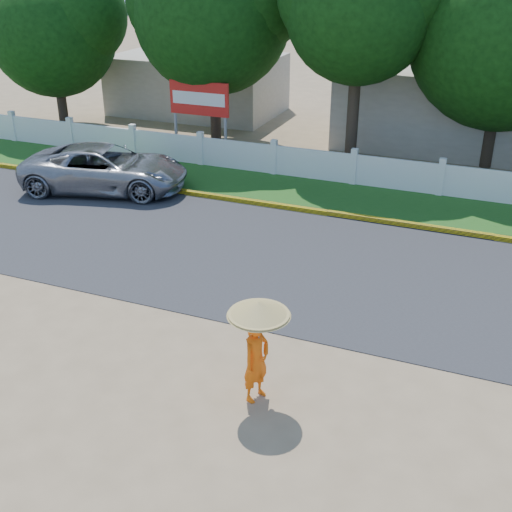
# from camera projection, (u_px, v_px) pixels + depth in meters

# --- Properties ---
(ground) EXTENTS (120.00, 120.00, 0.00)m
(ground) POSITION_uv_depth(u_px,v_px,m) (221.00, 350.00, 13.50)
(ground) COLOR #9E8460
(ground) RESTS_ON ground
(road) EXTENTS (60.00, 7.00, 0.02)m
(road) POSITION_uv_depth(u_px,v_px,m) (291.00, 261.00, 17.25)
(road) COLOR #38383A
(road) RESTS_ON ground
(grass_verge) EXTENTS (60.00, 3.50, 0.03)m
(grass_verge) POSITION_uv_depth(u_px,v_px,m) (342.00, 197.00, 21.62)
(grass_verge) COLOR #2D601E
(grass_verge) RESTS_ON ground
(curb) EXTENTS (40.00, 0.18, 0.16)m
(curb) POSITION_uv_depth(u_px,v_px,m) (328.00, 213.00, 20.18)
(curb) COLOR yellow
(curb) RESTS_ON ground
(fence) EXTENTS (40.00, 0.10, 1.10)m
(fence) POSITION_uv_depth(u_px,v_px,m) (353.00, 169.00, 22.60)
(fence) COLOR silver
(fence) RESTS_ON ground
(building_near) EXTENTS (10.00, 6.00, 3.20)m
(building_near) POSITION_uv_depth(u_px,v_px,m) (465.00, 106.00, 26.80)
(building_near) COLOR #B7AD99
(building_near) RESTS_ON ground
(building_far) EXTENTS (8.00, 5.00, 2.80)m
(building_far) POSITION_uv_depth(u_px,v_px,m) (198.00, 84.00, 32.10)
(building_far) COLOR #B7AD99
(building_far) RESTS_ON ground
(vehicle) EXTENTS (6.07, 3.90, 1.56)m
(vehicle) POSITION_uv_depth(u_px,v_px,m) (105.00, 168.00, 21.98)
(vehicle) COLOR gray
(vehicle) RESTS_ON ground
(monk_with_parasol) EXTENTS (1.15, 1.15, 2.08)m
(monk_with_parasol) POSITION_uv_depth(u_px,v_px,m) (257.00, 337.00, 11.49)
(monk_with_parasol) COLOR #FF610D
(monk_with_parasol) RESTS_ON ground
(billboard) EXTENTS (2.50, 0.13, 2.95)m
(billboard) POSITION_uv_depth(u_px,v_px,m) (199.00, 102.00, 25.02)
(billboard) COLOR gray
(billboard) RESTS_ON ground
(tree_row) EXTENTS (34.89, 7.81, 8.39)m
(tree_row) POSITION_uv_depth(u_px,v_px,m) (406.00, 26.00, 23.00)
(tree_row) COLOR #473828
(tree_row) RESTS_ON ground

